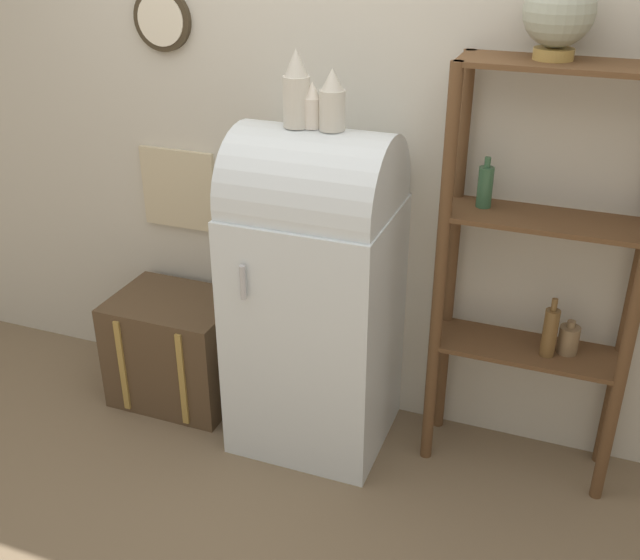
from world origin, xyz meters
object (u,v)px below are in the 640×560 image
Objects in this scene: refrigerator at (315,288)px; globe at (559,13)px; vase_right at (332,102)px; vase_center at (312,106)px; vase_left at (296,91)px; suitcase_trunk at (177,348)px.

refrigerator is 1.43m from globe.
vase_right is (0.07, -0.00, 0.81)m from refrigerator.
globe is at bearing 10.18° from vase_center.
vase_right is at bearing -168.72° from globe.
vase_left is 1.28× the size of vase_right.
vase_center is at bearing -2.40° from suitcase_trunk.
globe reaches higher than vase_right.
vase_left is at bearing -178.46° from vase_right.
vase_left is at bearing -175.96° from refrigerator.
refrigerator is at bearing -169.75° from globe.
globe is (1.58, 0.12, 1.63)m from suitcase_trunk.
suitcase_trunk is 2.53× the size of vase_right.
globe is 1.60× the size of vase_center.
vase_left reaches higher than vase_center.
vase_left is 0.15m from vase_right.
globe is at bearing 11.28° from vase_right.
suitcase_trunk is at bearing 177.60° from vase_center.
suitcase_trunk is 1.47m from vase_center.
vase_center reaches higher than refrigerator.
suitcase_trunk is 1.49m from vase_left.
vase_left reaches higher than refrigerator.
suitcase_trunk is at bearing 176.99° from vase_left.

